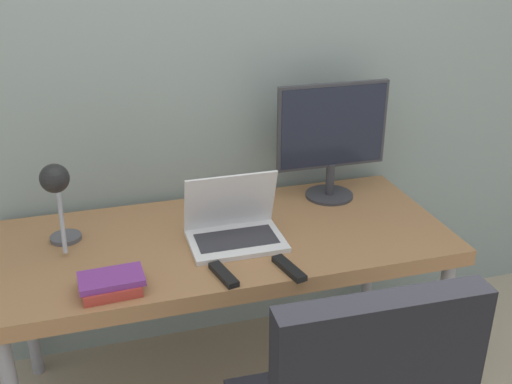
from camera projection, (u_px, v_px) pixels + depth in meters
name	position (u px, v px, depth m)	size (l,w,h in m)	color
wall_back	(197.00, 56.00, 2.39)	(8.00, 0.05, 2.60)	gray
desk	(226.00, 249.00, 2.27)	(1.67, 0.73, 0.71)	#996B42
laptop	(234.00, 227.00, 2.20)	(0.34, 0.25, 0.25)	silver
monitor	(332.00, 135.00, 2.46)	(0.47, 0.20, 0.49)	#333338
desk_lamp	(57.00, 191.00, 2.02)	(0.11, 0.24, 0.35)	#4C4C51
book_stack	(111.00, 283.00, 1.90)	(0.21, 0.15, 0.06)	#B2382D
tv_remote	(289.00, 268.00, 2.01)	(0.08, 0.17, 0.02)	black
media_remote	(224.00, 275.00, 1.98)	(0.07, 0.16, 0.02)	black
game_controller	(102.00, 277.00, 1.94)	(0.14, 0.09, 0.04)	black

